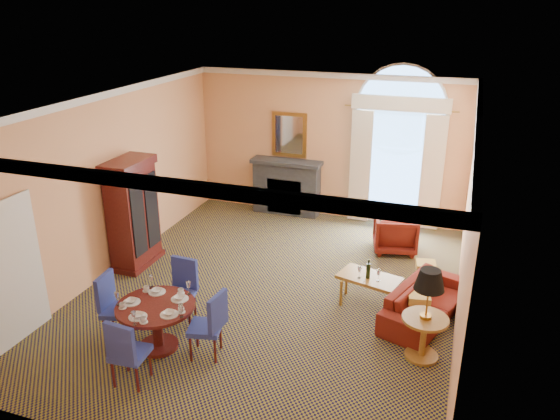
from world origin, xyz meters
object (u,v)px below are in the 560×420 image
(armchair, at_px, (395,233))
(side_table, at_px, (427,303))
(sofa, at_px, (426,302))
(dining_table, at_px, (156,315))
(armoire, at_px, (133,215))
(coffee_table, at_px, (369,279))

(armchair, distance_m, side_table, 3.48)
(side_table, bearing_deg, sofa, 92.73)
(dining_table, xyz_separation_m, side_table, (3.56, 1.00, 0.33))
(armoire, relative_size, coffee_table, 1.86)
(sofa, xyz_separation_m, coffee_table, (-0.91, 0.10, 0.18))
(coffee_table, bearing_deg, armoire, -165.60)
(sofa, distance_m, armchair, 2.42)
(sofa, distance_m, side_table, 1.20)
(dining_table, relative_size, sofa, 0.58)
(dining_table, distance_m, armchair, 5.11)
(armoire, bearing_deg, dining_table, -51.10)
(dining_table, xyz_separation_m, coffee_table, (2.59, 2.15, -0.07))
(armchair, bearing_deg, side_table, 91.31)
(dining_table, bearing_deg, armoire, 128.90)
(dining_table, height_order, side_table, side_table)
(dining_table, bearing_deg, sofa, 30.33)
(dining_table, xyz_separation_m, armchair, (2.70, 4.33, -0.15))
(coffee_table, height_order, side_table, side_table)
(armchair, relative_size, side_table, 0.62)
(sofa, xyz_separation_m, side_table, (0.05, -1.05, 0.58))
(armoire, height_order, dining_table, armoire)
(sofa, height_order, armchair, armchair)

